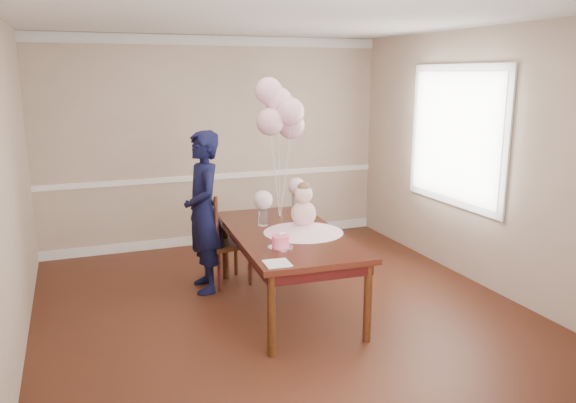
% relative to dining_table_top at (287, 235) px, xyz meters
% --- Properties ---
extents(floor, '(4.50, 5.00, 0.00)m').
position_rel_dining_table_top_xyz_m(floor, '(-0.09, -0.17, -0.73)').
color(floor, '#35160D').
rests_on(floor, ground).
extents(ceiling, '(4.50, 5.00, 0.02)m').
position_rel_dining_table_top_xyz_m(ceiling, '(-0.09, -0.17, 1.97)').
color(ceiling, silver).
rests_on(ceiling, wall_back).
extents(wall_back, '(4.50, 0.02, 2.70)m').
position_rel_dining_table_top_xyz_m(wall_back, '(-0.09, 2.33, 0.62)').
color(wall_back, tan).
rests_on(wall_back, floor).
extents(wall_front, '(4.50, 0.02, 2.70)m').
position_rel_dining_table_top_xyz_m(wall_front, '(-0.09, -2.67, 0.62)').
color(wall_front, tan).
rests_on(wall_front, floor).
extents(wall_left, '(0.02, 5.00, 2.70)m').
position_rel_dining_table_top_xyz_m(wall_left, '(-2.34, -0.17, 0.62)').
color(wall_left, tan).
rests_on(wall_left, floor).
extents(wall_right, '(0.02, 5.00, 2.70)m').
position_rel_dining_table_top_xyz_m(wall_right, '(2.16, -0.17, 0.62)').
color(wall_right, tan).
rests_on(wall_right, floor).
extents(chair_rail_trim, '(4.50, 0.02, 0.07)m').
position_rel_dining_table_top_xyz_m(chair_rail_trim, '(-0.09, 2.32, 0.17)').
color(chair_rail_trim, white).
rests_on(chair_rail_trim, wall_back).
extents(crown_molding, '(4.50, 0.02, 0.12)m').
position_rel_dining_table_top_xyz_m(crown_molding, '(-0.09, 2.32, 1.90)').
color(crown_molding, silver).
rests_on(crown_molding, wall_back).
extents(baseboard_trim, '(4.50, 0.02, 0.12)m').
position_rel_dining_table_top_xyz_m(baseboard_trim, '(-0.09, 2.32, -0.67)').
color(baseboard_trim, white).
rests_on(baseboard_trim, floor).
extents(window_frame, '(0.02, 1.66, 1.56)m').
position_rel_dining_table_top_xyz_m(window_frame, '(2.14, 0.33, 0.82)').
color(window_frame, silver).
rests_on(window_frame, wall_right).
extents(window_blinds, '(0.01, 1.50, 1.40)m').
position_rel_dining_table_top_xyz_m(window_blinds, '(2.12, 0.33, 0.82)').
color(window_blinds, silver).
rests_on(window_blinds, wall_right).
extents(dining_table_top, '(1.12, 2.06, 0.05)m').
position_rel_dining_table_top_xyz_m(dining_table_top, '(0.00, 0.00, 0.00)').
color(dining_table_top, black).
rests_on(dining_table_top, table_leg_fl).
extents(table_apron, '(1.01, 1.95, 0.10)m').
position_rel_dining_table_top_xyz_m(table_apron, '(0.00, 0.00, -0.08)').
color(table_apron, black).
rests_on(table_apron, table_leg_fl).
extents(table_leg_fl, '(0.07, 0.07, 0.70)m').
position_rel_dining_table_top_xyz_m(table_leg_fl, '(-0.47, -0.89, -0.38)').
color(table_leg_fl, black).
rests_on(table_leg_fl, floor).
extents(table_leg_fr, '(0.07, 0.07, 0.70)m').
position_rel_dining_table_top_xyz_m(table_leg_fr, '(0.37, -0.94, -0.38)').
color(table_leg_fr, black).
rests_on(table_leg_fr, floor).
extents(table_leg_bl, '(0.07, 0.07, 0.70)m').
position_rel_dining_table_top_xyz_m(table_leg_bl, '(-0.37, 0.94, -0.38)').
color(table_leg_bl, black).
rests_on(table_leg_bl, floor).
extents(table_leg_br, '(0.07, 0.07, 0.70)m').
position_rel_dining_table_top_xyz_m(table_leg_br, '(0.47, 0.89, -0.38)').
color(table_leg_br, black).
rests_on(table_leg_br, floor).
extents(baby_skirt, '(0.80, 0.80, 0.10)m').
position_rel_dining_table_top_xyz_m(baby_skirt, '(0.15, -0.06, 0.08)').
color(baby_skirt, '#FAB8D9').
rests_on(baby_skirt, dining_table_top).
extents(baby_torso, '(0.24, 0.24, 0.24)m').
position_rel_dining_table_top_xyz_m(baby_torso, '(0.15, -0.06, 0.21)').
color(baby_torso, pink).
rests_on(baby_torso, baby_skirt).
extents(baby_head, '(0.17, 0.17, 0.17)m').
position_rel_dining_table_top_xyz_m(baby_head, '(0.15, -0.06, 0.40)').
color(baby_head, '#FFC1AF').
rests_on(baby_head, baby_torso).
extents(baby_hair, '(0.12, 0.12, 0.12)m').
position_rel_dining_table_top_xyz_m(baby_hair, '(0.15, -0.06, 0.46)').
color(baby_hair, brown).
rests_on(baby_hair, baby_head).
extents(cake_platter, '(0.23, 0.23, 0.01)m').
position_rel_dining_table_top_xyz_m(cake_platter, '(-0.23, -0.44, 0.03)').
color(cake_platter, '#BDBCC1').
rests_on(cake_platter, dining_table_top).
extents(birthday_cake, '(0.16, 0.16, 0.10)m').
position_rel_dining_table_top_xyz_m(birthday_cake, '(-0.23, -0.44, 0.08)').
color(birthday_cake, '#FB4F7A').
rests_on(birthday_cake, cake_platter).
extents(cake_flower_a, '(0.03, 0.03, 0.03)m').
position_rel_dining_table_top_xyz_m(cake_flower_a, '(-0.23, -0.44, 0.15)').
color(cake_flower_a, white).
rests_on(cake_flower_a, birthday_cake).
extents(cake_flower_b, '(0.03, 0.03, 0.03)m').
position_rel_dining_table_top_xyz_m(cake_flower_b, '(-0.20, -0.42, 0.15)').
color(cake_flower_b, white).
rests_on(cake_flower_b, birthday_cake).
extents(rose_vase_near, '(0.11, 0.11, 0.16)m').
position_rel_dining_table_top_xyz_m(rose_vase_near, '(-0.13, 0.31, 0.11)').
color(rose_vase_near, white).
rests_on(rose_vase_near, dining_table_top).
extents(roses_near, '(0.19, 0.19, 0.19)m').
position_rel_dining_table_top_xyz_m(roses_near, '(-0.13, 0.31, 0.29)').
color(roses_near, beige).
rests_on(roses_near, rose_vase_near).
extents(rose_vase_far, '(0.11, 0.11, 0.16)m').
position_rel_dining_table_top_xyz_m(rose_vase_far, '(0.43, 0.83, 0.11)').
color(rose_vase_far, silver).
rests_on(rose_vase_far, dining_table_top).
extents(roses_far, '(0.19, 0.19, 0.19)m').
position_rel_dining_table_top_xyz_m(roses_far, '(0.43, 0.83, 0.29)').
color(roses_far, silver).
rests_on(roses_far, rose_vase_far).
extents(napkin, '(0.21, 0.21, 0.01)m').
position_rel_dining_table_top_xyz_m(napkin, '(-0.40, -0.83, 0.03)').
color(napkin, silver).
rests_on(napkin, dining_table_top).
extents(balloon_weight, '(0.04, 0.04, 0.02)m').
position_rel_dining_table_top_xyz_m(balloon_weight, '(0.13, 0.54, 0.04)').
color(balloon_weight, silver).
rests_on(balloon_weight, dining_table_top).
extents(balloon_a, '(0.28, 0.28, 0.28)m').
position_rel_dining_table_top_xyz_m(balloon_a, '(0.03, 0.55, 1.03)').
color(balloon_a, '#F1ABC1').
rests_on(balloon_a, balloon_ribbon_a).
extents(balloon_b, '(0.28, 0.28, 0.28)m').
position_rel_dining_table_top_xyz_m(balloon_b, '(0.23, 0.49, 1.13)').
color(balloon_b, '#FFB4DA').
rests_on(balloon_b, balloon_ribbon_b).
extents(balloon_c, '(0.28, 0.28, 0.28)m').
position_rel_dining_table_top_xyz_m(balloon_c, '(0.16, 0.64, 1.23)').
color(balloon_c, '#FFB4DC').
rests_on(balloon_c, balloon_ribbon_c).
extents(balloon_d, '(0.28, 0.28, 0.28)m').
position_rel_dining_table_top_xyz_m(balloon_d, '(0.06, 0.67, 1.33)').
color(balloon_d, '#FFB4CD').
rests_on(balloon_d, balloon_ribbon_d).
extents(balloon_e, '(0.28, 0.28, 0.28)m').
position_rel_dining_table_top_xyz_m(balloon_e, '(0.29, 0.61, 0.98)').
color(balloon_e, '#E6A3B0').
rests_on(balloon_e, balloon_ribbon_e).
extents(balloon_ribbon_a, '(0.09, 0.01, 0.84)m').
position_rel_dining_table_top_xyz_m(balloon_ribbon_a, '(0.08, 0.55, 0.46)').
color(balloon_ribbon_a, white).
rests_on(balloon_ribbon_a, balloon_weight).
extents(balloon_ribbon_b, '(0.10, 0.06, 0.94)m').
position_rel_dining_table_top_xyz_m(balloon_ribbon_b, '(0.18, 0.52, 0.51)').
color(balloon_ribbon_b, white).
rests_on(balloon_ribbon_b, balloon_weight).
extents(balloon_ribbon_c, '(0.03, 0.09, 1.04)m').
position_rel_dining_table_top_xyz_m(balloon_ribbon_c, '(0.15, 0.59, 0.56)').
color(balloon_ribbon_c, silver).
rests_on(balloon_ribbon_c, balloon_weight).
extents(balloon_ribbon_d, '(0.08, 0.11, 1.14)m').
position_rel_dining_table_top_xyz_m(balloon_ribbon_d, '(0.10, 0.61, 0.61)').
color(balloon_ribbon_d, white).
rests_on(balloon_ribbon_d, balloon_weight).
extents(balloon_ribbon_e, '(0.14, 0.06, 0.78)m').
position_rel_dining_table_top_xyz_m(balloon_ribbon_e, '(0.21, 0.58, 0.43)').
color(balloon_ribbon_e, white).
rests_on(balloon_ribbon_e, balloon_weight).
extents(dining_chair_seat, '(0.51, 0.51, 0.05)m').
position_rel_dining_table_top_xyz_m(dining_chair_seat, '(-0.37, 0.81, -0.28)').
color(dining_chair_seat, '#39200F').
rests_on(dining_chair_seat, chair_leg_fl).
extents(chair_leg_fl, '(0.05, 0.05, 0.43)m').
position_rel_dining_table_top_xyz_m(chair_leg_fl, '(-0.52, 0.60, -0.51)').
color(chair_leg_fl, '#3C1510').
rests_on(chair_leg_fl, floor).
extents(chair_leg_fr, '(0.05, 0.05, 0.43)m').
position_rel_dining_table_top_xyz_m(chair_leg_fr, '(-0.17, 0.66, -0.51)').
color(chair_leg_fr, '#3A160F').
rests_on(chair_leg_fr, floor).
extents(chair_leg_bl, '(0.05, 0.05, 0.43)m').
position_rel_dining_table_top_xyz_m(chair_leg_bl, '(-0.58, 0.96, -0.51)').
color(chair_leg_bl, '#3D1A10').
rests_on(chair_leg_bl, floor).
extents(chair_leg_br, '(0.05, 0.05, 0.43)m').
position_rel_dining_table_top_xyz_m(chair_leg_br, '(-0.22, 1.01, -0.51)').
color(chair_leg_br, '#3C2010').
rests_on(chair_leg_br, floor).
extents(chair_back_post_l, '(0.05, 0.05, 0.56)m').
position_rel_dining_table_top_xyz_m(chair_back_post_l, '(-0.54, 0.60, 0.01)').
color(chair_back_post_l, '#34150E').
rests_on(chair_back_post_l, dining_chair_seat).
extents(chair_back_post_r, '(0.05, 0.05, 0.56)m').
position_rel_dining_table_top_xyz_m(chair_back_post_r, '(-0.60, 0.95, 0.01)').
color(chair_back_post_r, '#331C0D').
rests_on(chair_back_post_r, dining_chair_seat).
extents(chair_slat_low, '(0.10, 0.40, 0.05)m').
position_rel_dining_table_top_xyz_m(chair_slat_low, '(-0.57, 0.77, -0.11)').
color(chair_slat_low, '#3D1610').
rests_on(chair_slat_low, dining_chair_seat).
extents(chair_slat_mid, '(0.10, 0.40, 0.05)m').
position_rel_dining_table_top_xyz_m(chair_slat_mid, '(-0.57, 0.77, 0.05)').
color(chair_slat_mid, '#38140F').
rests_on(chair_slat_mid, dining_chair_seat).
extents(chair_slat_top, '(0.10, 0.40, 0.05)m').
position_rel_dining_table_top_xyz_m(chair_slat_top, '(-0.57, 0.77, 0.21)').
color(chair_slat_top, '#37200F').
rests_on(chair_slat_top, dining_chair_seat).
extents(woman, '(0.42, 0.62, 1.67)m').
position_rel_dining_table_top_xyz_m(woman, '(-0.64, 0.72, 0.11)').
color(woman, black).
rests_on(woman, floor).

